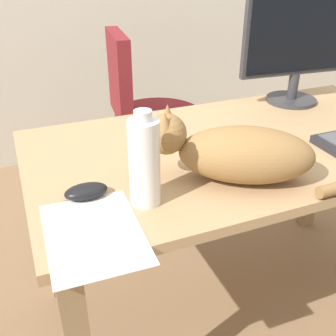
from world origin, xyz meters
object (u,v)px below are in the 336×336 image
object	(u,v)px
water_bottle	(144,162)
monitor	(300,45)
computer_mouse	(86,191)
cat	(237,152)
office_chair	(149,136)

from	to	relation	value
water_bottle	monitor	bearing A→B (deg)	30.52
monitor	computer_mouse	xyz separation A→B (m)	(-0.93, -0.39, -0.21)
computer_mouse	monitor	bearing A→B (deg)	22.98
monitor	cat	size ratio (longest dim) A/B	0.88
cat	computer_mouse	world-z (taller)	cat
office_chair	water_bottle	xyz separation A→B (m)	(-0.36, -1.02, 0.43)
monitor	water_bottle	size ratio (longest dim) A/B	1.98
office_chair	monitor	size ratio (longest dim) A/B	1.95
monitor	water_bottle	bearing A→B (deg)	-149.48
office_chair	monitor	xyz separation A→B (m)	(0.43, -0.55, 0.54)
office_chair	cat	distance (m)	1.08
monitor	cat	bearing A→B (deg)	-139.43
monitor	computer_mouse	size ratio (longest dim) A/B	4.37
office_chair	monitor	world-z (taller)	monitor
monitor	computer_mouse	bearing A→B (deg)	-157.02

